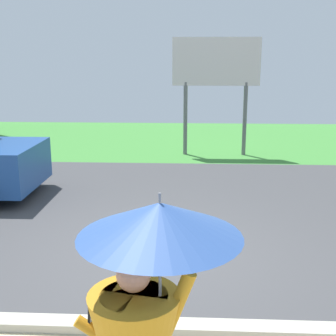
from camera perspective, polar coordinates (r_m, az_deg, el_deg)
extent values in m
cube|color=#424244|center=(8.84, 0.20, -5.69)|extent=(40.00, 8.00, 0.10)
cube|color=#408938|center=(16.59, 1.48, 3.61)|extent=(40.00, 8.00, 0.10)
cube|color=#B2AD9E|center=(5.20, -1.96, -19.56)|extent=(40.00, 0.24, 0.10)
sphere|color=tan|center=(2.89, -4.44, -13.43)|extent=(0.22, 0.22, 0.22)
cylinder|color=orange|center=(2.96, 1.26, -16.85)|extent=(0.24, 0.09, 0.45)
cylinder|color=orange|center=(3.17, -9.20, -19.99)|extent=(0.29, 0.08, 0.24)
cylinder|color=gray|center=(2.86, -1.02, -12.92)|extent=(0.02, 0.02, 0.75)
cone|color=#33569E|center=(2.72, -1.05, -6.62)|extent=(1.02, 1.02, 0.22)
cylinder|color=gray|center=(2.68, -1.06, -4.22)|extent=(0.02, 0.02, 0.10)
cube|color=black|center=(3.15, -9.91, -18.15)|extent=(0.02, 0.11, 0.16)
cylinder|color=black|center=(11.15, -19.00, 0.00)|extent=(0.76, 0.28, 0.76)
cylinder|color=slate|center=(13.71, 2.23, 6.29)|extent=(0.12, 0.12, 2.20)
cylinder|color=slate|center=(13.81, 9.76, 6.16)|extent=(0.12, 0.12, 2.20)
cube|color=silver|center=(13.61, 6.19, 13.35)|extent=(2.60, 0.10, 1.40)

